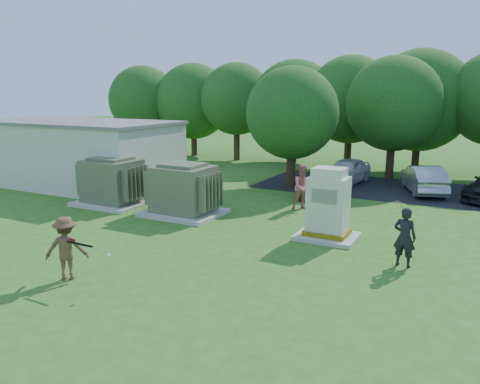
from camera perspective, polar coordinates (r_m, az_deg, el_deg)
The scene contains 15 objects.
ground at distance 13.84m, azimuth -7.78°, elevation -8.40°, with size 120.00×120.00×0.00m, color #2D6619.
service_building at distance 25.75m, azimuth -19.00°, elevation 4.31°, with size 10.00×5.00×3.20m, color beige.
service_building_roof at distance 25.59m, azimuth -19.26°, elevation 8.03°, with size 10.20×5.20×0.15m, color slate.
parking_strip at distance 24.50m, azimuth 25.64°, elevation -0.39°, with size 20.00×6.00×0.01m, color #232326.
transformer_left at distance 20.95m, azimuth -15.30°, elevation 1.12°, with size 3.00×2.40×2.07m.
transformer_right at distance 18.67m, azimuth -6.92°, elevation 0.14°, with size 3.00×2.40×2.07m.
generator_cabinet at distance 15.77m, azimuth 10.68°, elevation -1.93°, with size 1.97×1.61×2.40m.
picnic_table at distance 21.26m, azimuth 9.83°, elevation 0.14°, with size 1.74×1.31×0.74m.
batter at distance 13.06m, azimuth -20.43°, elevation -6.43°, with size 1.09×0.63×1.69m, color brown.
person_by_generator at distance 13.88m, azimuth 19.43°, elevation -5.21°, with size 0.62×0.41×1.71m, color black.
person_at_picnic at distance 19.53m, azimuth 7.69°, elevation 0.61°, with size 0.93×0.72×1.91m, color #C7696B.
car_white at distance 25.51m, azimuth 12.86°, elevation 2.50°, with size 1.60×3.97×1.35m, color silver.
car_silver_a at distance 24.35m, azimuth 21.47°, elevation 1.50°, with size 1.43×4.09×1.35m, color #B1B1B6.
batting_equipment at distance 12.40m, azimuth -18.64°, elevation -6.15°, with size 1.47×0.23×0.25m.
tree_row at distance 29.61m, azimuth 16.50°, elevation 10.39°, with size 41.30×13.30×7.30m.
Camera 1 is at (7.59, -10.51, 4.85)m, focal length 35.00 mm.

